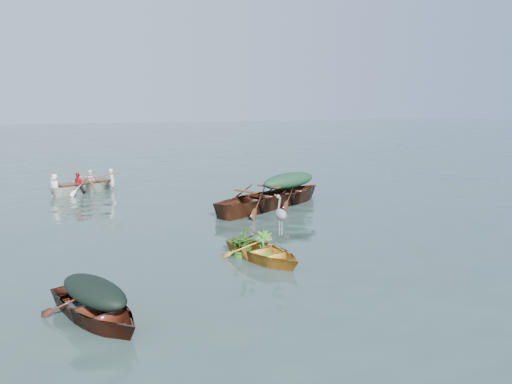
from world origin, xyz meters
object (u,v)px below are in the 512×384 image
Objects in this scene: open_wooden_boat at (258,211)px; yellow_dinghy at (263,260)px; heron at (281,220)px; dark_covered_boat at (96,321)px; green_tarp_boat at (289,203)px; rowed_boat at (85,192)px.

yellow_dinghy is at bearing 130.05° from open_wooden_boat.
dark_covered_boat is at bearing -171.09° from heron.
dark_covered_boat is 0.64× the size of open_wooden_boat.
heron is (4.14, 2.13, 0.82)m from dark_covered_boat.
open_wooden_boat reaches higher than yellow_dinghy.
open_wooden_boat is 5.24× the size of heron.
yellow_dinghy is 0.60× the size of green_tarp_boat.
open_wooden_boat reaches higher than dark_covered_boat.
green_tarp_boat is at bearing -153.88° from rowed_boat.
green_tarp_boat reaches higher than dark_covered_boat.
open_wooden_boat is (5.29, 6.65, 0.00)m from dark_covered_boat.
yellow_dinghy is 0.57× the size of open_wooden_boat.
dark_covered_boat is 3.34× the size of heron.
heron is (3.90, -9.93, 0.82)m from rowed_boat.
yellow_dinghy is 6.30m from green_tarp_boat.
open_wooden_boat is at bearing 90.00° from green_tarp_boat.
rowed_boat reaches higher than dark_covered_boat.
heron reaches higher than green_tarp_boat.
dark_covered_boat is 0.84× the size of rowed_boat.
heron is at bearing 135.03° from open_wooden_boat.
dark_covered_boat is 8.49m from open_wooden_boat.
open_wooden_boat reaches higher than green_tarp_boat.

